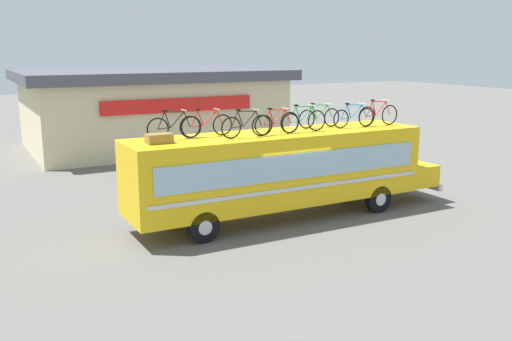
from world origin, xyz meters
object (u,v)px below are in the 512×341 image
rooftop_bicycle_3 (246,125)px  rooftop_bicycle_7 (354,117)px  rooftop_bicycle_6 (319,117)px  rooftop_bicycle_8 (378,115)px  rooftop_bicycle_1 (174,127)px  rooftop_bicycle_2 (207,125)px  bus (284,168)px  luggage_bag_1 (159,139)px  rooftop_bicycle_4 (277,123)px  rooftop_bicycle_5 (303,120)px

rooftop_bicycle_3 → rooftop_bicycle_7: rooftop_bicycle_3 is taller
rooftop_bicycle_6 → rooftop_bicycle_3: bearing=-166.9°
rooftop_bicycle_7 → rooftop_bicycle_8: size_ratio=0.99×
rooftop_bicycle_1 → rooftop_bicycle_6: size_ratio=1.01×
rooftop_bicycle_2 → rooftop_bicycle_8: bearing=-5.2°
rooftop_bicycle_8 → rooftop_bicycle_1: bearing=175.9°
rooftop_bicycle_2 → rooftop_bicycle_3: bearing=-36.9°
rooftop_bicycle_1 → rooftop_bicycle_2: rooftop_bicycle_1 is taller
rooftop_bicycle_1 → rooftop_bicycle_3: rooftop_bicycle_1 is taller
rooftop_bicycle_3 → rooftop_bicycle_6: (3.23, 0.75, -0.01)m
rooftop_bicycle_2 → rooftop_bicycle_8: size_ratio=0.99×
rooftop_bicycle_1 → rooftop_bicycle_8: 7.46m
rooftop_bicycle_3 → rooftop_bicycle_8: 5.36m
bus → rooftop_bicycle_3: (-1.59, -0.37, 1.58)m
rooftop_bicycle_2 → luggage_bag_1: bearing=-163.6°
rooftop_bicycle_7 → rooftop_bicycle_8: rooftop_bicycle_8 is taller
luggage_bag_1 → rooftop_bicycle_6: size_ratio=0.43×
rooftop_bicycle_4 → rooftop_bicycle_5: rooftop_bicycle_5 is taller
bus → luggage_bag_1: size_ratio=15.68×
rooftop_bicycle_3 → rooftop_bicycle_8: size_ratio=0.98×
rooftop_bicycle_1 → rooftop_bicycle_6: (5.32, 0.05, -0.02)m
rooftop_bicycle_8 → rooftop_bicycle_4: bearing=-179.2°
rooftop_bicycle_4 → rooftop_bicycle_7: 3.16m
rooftop_bicycle_7 → rooftop_bicycle_8: (1.04, -0.06, 0.03)m
rooftop_bicycle_1 → rooftop_bicycle_2: 1.09m
rooftop_bicycle_4 → rooftop_bicycle_8: size_ratio=0.93×
luggage_bag_1 → rooftop_bicycle_7: 7.04m
rooftop_bicycle_2 → rooftop_bicycle_5: rooftop_bicycle_5 is taller
rooftop_bicycle_5 → rooftop_bicycle_2: bearing=169.0°
rooftop_bicycle_7 → bus: bearing=177.1°
bus → rooftop_bicycle_8: bearing=-3.0°
rooftop_bicycle_2 → rooftop_bicycle_6: 4.23m
rooftop_bicycle_1 → rooftop_bicycle_4: (3.25, -0.60, -0.02)m
rooftop_bicycle_4 → rooftop_bicycle_7: size_ratio=0.94×
rooftop_bicycle_1 → rooftop_bicycle_3: 2.20m
bus → rooftop_bicycle_1: bearing=174.7°
rooftop_bicycle_2 → rooftop_bicycle_5: size_ratio=0.99×
rooftop_bicycle_6 → bus: bearing=-166.7°
rooftop_bicycle_2 → rooftop_bicycle_5: (3.16, -0.61, 0.01)m
bus → luggage_bag_1: luggage_bag_1 is taller
rooftop_bicycle_1 → rooftop_bicycle_5: (4.26, -0.57, 0.00)m
rooftop_bicycle_2 → rooftop_bicycle_8: 6.38m
luggage_bag_1 → rooftop_bicycle_2: rooftop_bicycle_2 is taller
bus → rooftop_bicycle_6: 2.30m
rooftop_bicycle_5 → rooftop_bicycle_6: rooftop_bicycle_5 is taller
rooftop_bicycle_8 → bus: bearing=177.0°
bus → rooftop_bicycle_4: 1.65m
rooftop_bicycle_5 → rooftop_bicycle_7: size_ratio=1.00×
rooftop_bicycle_2 → rooftop_bicycle_3: rooftop_bicycle_3 is taller
rooftop_bicycle_5 → rooftop_bicycle_7: rooftop_bicycle_5 is taller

